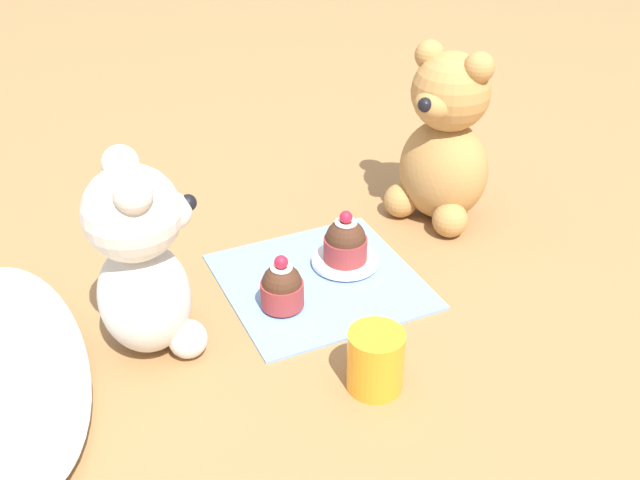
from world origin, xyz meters
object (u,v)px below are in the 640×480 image
teddy_bear_cream (142,261)px  teddy_bear_tan (444,143)px  cupcake_near_cream_bear (282,287)px  cupcake_near_tan_bear (345,242)px  juice_glass (376,360)px  saucer_plate (345,261)px

teddy_bear_cream → teddy_bear_tan: bearing=-73.8°
teddy_bear_tan → cupcake_near_cream_bear: 0.29m
teddy_bear_cream → teddy_bear_tan: 0.41m
teddy_bear_tan → cupcake_near_tan_bear: bearing=-95.2°
juice_glass → saucer_plate: bearing=-18.4°
teddy_bear_tan → cupcake_near_cream_bear: teddy_bear_tan is taller
cupcake_near_tan_bear → teddy_bear_cream: bearing=99.7°
teddy_bear_cream → cupcake_near_cream_bear: bearing=-89.3°
saucer_plate → juice_glass: bearing=161.6°
juice_glass → cupcake_near_cream_bear: bearing=13.1°
saucer_plate → juice_glass: (-0.19, 0.06, 0.02)m
teddy_bear_tan → juice_glass: bearing=-66.9°
cupcake_near_cream_bear → cupcake_near_tan_bear: cupcake_near_tan_bear is taller
teddy_bear_cream → cupcake_near_tan_bear: teddy_bear_cream is taller
cupcake_near_cream_bear → juice_glass: size_ratio=1.01×
teddy_bear_tan → saucer_plate: (-0.06, 0.16, -0.09)m
teddy_bear_tan → juice_glass: 0.34m
teddy_bear_cream → juice_glass: 0.24m
juice_glass → teddy_bear_cream: bearing=49.1°
cupcake_near_cream_bear → saucer_plate: size_ratio=0.79×
cupcake_near_cream_bear → saucer_plate: 0.11m
teddy_bear_cream → cupcake_near_tan_bear: (0.04, -0.23, -0.06)m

